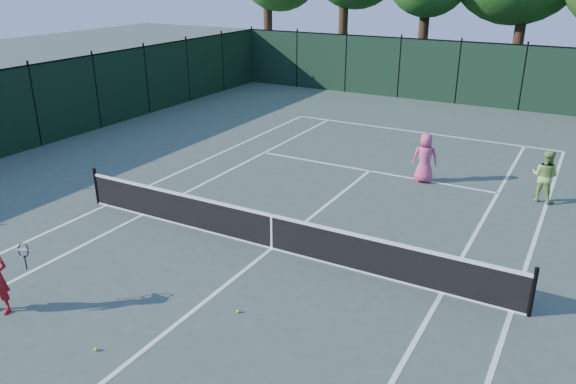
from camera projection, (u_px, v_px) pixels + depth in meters
The scene contains 14 objects.
ground at pixel (272, 249), 13.52m from camera, with size 90.00×90.00×0.00m, color #414F46.
sideline_doubles_left at pixel (107, 205), 16.00m from camera, with size 0.10×23.77×0.01m, color white.
sideline_doubles_right at pixel (511, 311), 11.04m from camera, with size 0.10×23.77×0.01m, color white.
sideline_singles_left at pixel (143, 215), 15.38m from camera, with size 0.10×23.77×0.01m, color white.
sideline_singles_right at pixel (442, 293), 11.66m from camera, with size 0.10×23.77×0.01m, color white.
baseline_far at pixel (418, 132), 23.16m from camera, with size 10.97×0.10×0.01m, color white.
service_line_far at pixel (370, 171), 18.71m from camera, with size 8.23×0.10×0.01m, color white.
center_service_line at pixel (272, 248), 13.52m from camera, with size 0.10×12.80×0.01m, color white.
tennis_net at pixel (272, 231), 13.34m from camera, with size 11.69×0.09×1.06m.
fence_far at pixel (458, 73), 27.57m from camera, with size 24.00×0.05×3.00m, color black.
player_pink at pixel (425, 158), 17.50m from camera, with size 0.88×0.71×1.57m.
player_green at pixel (545, 176), 16.01m from camera, with size 0.87×0.75×1.55m.
loose_ball_near_cart at pixel (96, 349), 9.88m from camera, with size 0.07×0.07×0.07m, color #C6E92F.
loose_ball_midcourt at pixel (238, 311), 10.98m from camera, with size 0.07×0.07×0.07m, color #B3D62B.
Camera 1 is at (6.21, -10.34, 6.27)m, focal length 35.00 mm.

